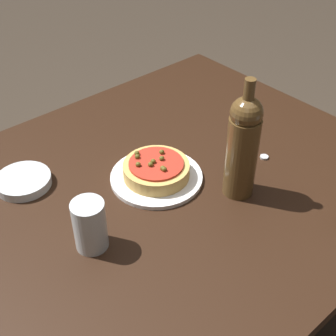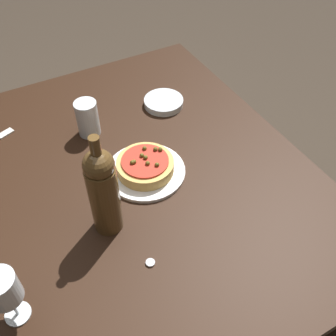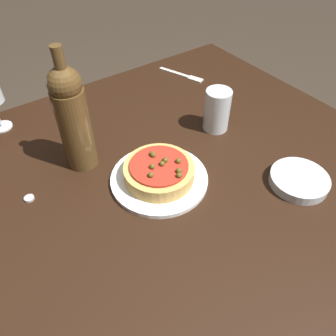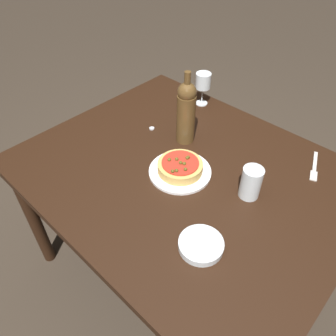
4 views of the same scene
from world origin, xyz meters
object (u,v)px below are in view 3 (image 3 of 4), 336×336
Objects in this scene: side_bowl at (299,180)px; bottle_cap at (29,198)px; pizza at (159,171)px; wine_bottle at (73,118)px; water_cup at (217,110)px; fork at (184,75)px; dining_table at (156,194)px; dinner_plate at (159,179)px.

side_bowl is 6.06× the size of bottle_cap.
wine_bottle reaches higher than pizza.
pizza is at bearing -162.09° from water_cup.
side_bowl is (0.28, -0.21, -0.02)m from pizza.
fork is (0.10, 0.60, -0.01)m from side_bowl.
wine_bottle is (-0.13, 0.15, 0.23)m from dining_table.
water_cup is 5.23× the size of bottle_cap.
side_bowl is (0.28, -0.21, 0.01)m from dinner_plate.
pizza is 0.54m from fork.
bottle_cap is at bearing 155.94° from pizza.
pizza is 0.28m from water_cup.
dining_table is at bearing -67.16° from fork.
wine_bottle is at bearing -88.41° from fork.
dinner_plate is 0.28m from water_cup.
side_bowl is at bearing -43.63° from wine_bottle.
side_bowl is 0.82× the size of fork.
dinner_plate is 0.54m from fork.
side_bowl is 0.61m from fork.
bottle_cap is (-0.16, -0.05, -0.14)m from wine_bottle.
dinner_plate is at bearing -65.47° from fork.
wine_bottle is at bearing 126.08° from pizza.
dinner_plate is 0.03m from pizza.
water_cup is at bearing -13.08° from wine_bottle.
side_bowl is at bearing -37.27° from pizza.
fork is at bearing 21.33° from bottle_cap.
wine_bottle is at bearing 132.21° from dining_table.
water_cup reaches higher than side_bowl.
wine_bottle is at bearing 126.07° from dinner_plate.
wine_bottle reaches higher than fork.
dinner_plate is at bearing -162.13° from water_cup.
water_cup is 0.56m from bottle_cap.
dining_table is 10.23× the size of water_cup.
dining_table is 8.83× the size of side_bowl.
fork is 0.72m from bottle_cap.
pizza reaches higher than side_bowl.
water_cup is at bearing 12.43° from dining_table.
side_bowl reaches higher than dinner_plate.
pizza is at bearing -53.92° from wine_bottle.
bottle_cap is (-0.30, 0.10, 0.09)m from dining_table.
pizza is at bearing -24.06° from bottle_cap.
water_cup is at bearing 17.87° from dinner_plate.
wine_bottle reaches higher than water_cup.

